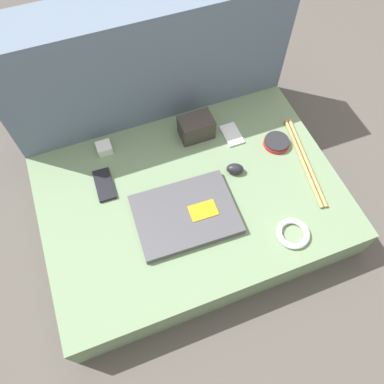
% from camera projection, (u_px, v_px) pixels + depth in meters
% --- Properties ---
extents(ground_plane, '(8.00, 8.00, 0.00)m').
position_uv_depth(ground_plane, '(192.00, 215.00, 1.42)').
color(ground_plane, '#4C4742').
extents(couch_seat, '(1.03, 0.72, 0.15)m').
position_uv_depth(couch_seat, '(192.00, 205.00, 1.35)').
color(couch_seat, slate).
rests_on(couch_seat, ground_plane).
extents(couch_backrest, '(1.03, 0.20, 0.59)m').
position_uv_depth(couch_backrest, '(148.00, 75.00, 1.38)').
color(couch_backrest, slate).
rests_on(couch_backrest, ground_plane).
extents(laptop, '(0.34, 0.26, 0.03)m').
position_uv_depth(laptop, '(185.00, 214.00, 1.24)').
color(laptop, '#47474C').
rests_on(laptop, couch_seat).
extents(computer_mouse, '(0.07, 0.06, 0.04)m').
position_uv_depth(computer_mouse, '(235.00, 169.00, 1.32)').
color(computer_mouse, black).
rests_on(computer_mouse, couch_seat).
extents(speaker_puck, '(0.09, 0.09, 0.02)m').
position_uv_depth(speaker_puck, '(276.00, 142.00, 1.39)').
color(speaker_puck, red).
rests_on(speaker_puck, couch_seat).
extents(phone_silver, '(0.06, 0.10, 0.01)m').
position_uv_depth(phone_silver, '(232.00, 134.00, 1.41)').
color(phone_silver, silver).
rests_on(phone_silver, couch_seat).
extents(phone_black, '(0.06, 0.13, 0.01)m').
position_uv_depth(phone_black, '(104.00, 185.00, 1.30)').
color(phone_black, black).
rests_on(phone_black, couch_seat).
extents(camera_pouch, '(0.12, 0.08, 0.08)m').
position_uv_depth(camera_pouch, '(196.00, 127.00, 1.38)').
color(camera_pouch, '#38332D').
rests_on(camera_pouch, couch_seat).
extents(charger_brick, '(0.05, 0.05, 0.03)m').
position_uv_depth(charger_brick, '(104.00, 148.00, 1.37)').
color(charger_brick, silver).
rests_on(charger_brick, couch_seat).
extents(cable_coil, '(0.11, 0.11, 0.02)m').
position_uv_depth(cable_coil, '(293.00, 233.00, 1.21)').
color(cable_coil, white).
rests_on(cable_coil, couch_seat).
extents(drumstick_pair, '(0.09, 0.38, 0.01)m').
position_uv_depth(drumstick_pair, '(305.00, 161.00, 1.35)').
color(drumstick_pair, tan).
rests_on(drumstick_pair, couch_seat).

